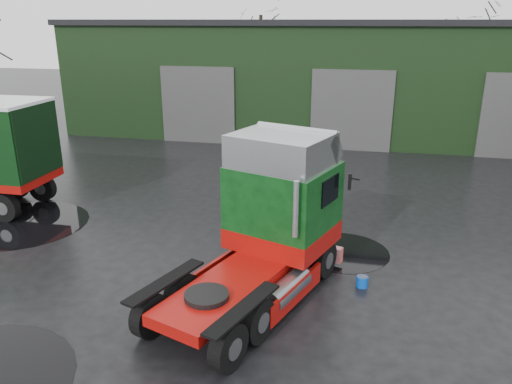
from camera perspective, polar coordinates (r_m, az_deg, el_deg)
ground at (r=13.14m, az=-0.96°, el=-9.52°), size 100.00×100.00×0.00m
warehouse at (r=31.38m, az=11.40°, el=13.01°), size 32.40×12.40×6.30m
hero_tractor at (r=11.13m, az=-1.18°, el=-4.17°), size 4.49×6.63×3.80m
wash_bucket at (r=12.86m, az=12.03°, el=-9.98°), size 0.36×0.36×0.27m
tree_back_a at (r=42.15m, az=0.55°, el=17.02°), size 4.40×4.40×9.50m
tree_back_b at (r=41.93m, az=23.19°, el=14.17°), size 4.40×4.40×7.50m
puddle_1 at (r=14.59m, az=9.83°, el=-6.74°), size 2.67×2.67×0.01m
puddle_2 at (r=17.94m, az=-25.10°, el=-3.31°), size 4.13×4.13×0.01m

